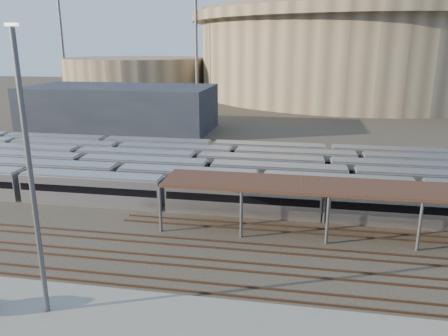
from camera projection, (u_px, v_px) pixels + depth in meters
name	position (u px, v px, depth m)	size (l,w,h in m)	color
ground	(234.00, 242.00, 43.90)	(420.00, 420.00, 0.00)	#383026
apron	(130.00, 327.00, 30.51)	(50.00, 9.00, 0.20)	gray
subway_trains	(213.00, 171.00, 61.91)	(123.08, 23.90, 3.60)	silver
empty_tracks	(225.00, 265.00, 39.14)	(170.00, 9.62, 0.18)	#4C3323
stadium	(354.00, 51.00, 167.80)	(124.00, 124.00, 32.50)	gray
secondary_arena	(136.00, 76.00, 175.18)	(56.00, 56.00, 14.00)	gray
service_building	(120.00, 108.00, 100.50)	(42.00, 20.00, 10.00)	#1E232D
floodlight_0	(196.00, 40.00, 147.47)	(4.00, 1.00, 38.40)	#57575C
floodlight_1	(62.00, 40.00, 166.17)	(4.00, 1.00, 38.40)	#57575C
floodlight_3	(267.00, 41.00, 191.47)	(4.00, 1.00, 38.40)	#57575C
yard_light_pole	(31.00, 179.00, 29.47)	(0.80, 0.36, 20.25)	#57575C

